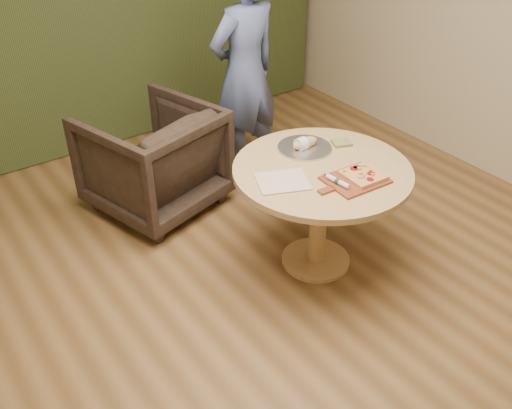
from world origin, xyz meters
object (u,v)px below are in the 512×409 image
object	(u,v)px
cutlery_roll	(338,181)
person_standing	(245,73)
bread_roll	(304,143)
armchair	(153,155)
serving_tray	(305,148)
pizza_paddle	(354,180)
flatbread_pizza	(363,175)
pedestal_table	(321,187)

from	to	relation	value
cutlery_roll	person_standing	xyz separation A→B (m)	(0.38, 1.51, 0.11)
bread_roll	cutlery_roll	bearing A→B (deg)	-105.08
armchair	cutlery_roll	bearing A→B (deg)	92.79
cutlery_roll	serving_tray	distance (m)	0.48
bread_roll	person_standing	bearing A→B (deg)	76.44
pizza_paddle	armchair	bearing A→B (deg)	114.82
flatbread_pizza	cutlery_roll	xyz separation A→B (m)	(-0.18, 0.03, 0.00)
serving_tray	pedestal_table	bearing A→B (deg)	-104.72
flatbread_pizza	pedestal_table	bearing A→B (deg)	114.75
serving_tray	flatbread_pizza	bearing A→B (deg)	-84.95
cutlery_roll	person_standing	size ratio (longest dim) A/B	0.11
pizza_paddle	serving_tray	distance (m)	0.49
pedestal_table	serving_tray	bearing A→B (deg)	75.28
pizza_paddle	serving_tray	size ratio (longest dim) A/B	1.27
bread_roll	person_standing	distance (m)	1.08
pizza_paddle	armchair	distance (m)	1.65
pedestal_table	pizza_paddle	bearing A→B (deg)	-78.86
pizza_paddle	armchair	size ratio (longest dim) A/B	0.50
pizza_paddle	person_standing	xyz separation A→B (m)	(0.26, 1.53, 0.13)
flatbread_pizza	person_standing	bearing A→B (deg)	82.63
cutlery_roll	bread_roll	world-z (taller)	bread_roll
pedestal_table	armchair	bearing A→B (deg)	113.66
pizza_paddle	armchair	world-z (taller)	armchair
pizza_paddle	flatbread_pizza	xyz separation A→B (m)	(0.07, -0.01, 0.02)
pedestal_table	bread_roll	world-z (taller)	bread_roll
cutlery_roll	bread_roll	bearing A→B (deg)	69.29
serving_tray	cutlery_roll	bearing A→B (deg)	-106.09
pizza_paddle	cutlery_roll	bearing A→B (deg)	171.74
person_standing	serving_tray	bearing A→B (deg)	70.44
pedestal_table	serving_tray	distance (m)	0.30
pedestal_table	cutlery_roll	size ratio (longest dim) A/B	5.63
person_standing	bread_roll	bearing A→B (deg)	69.98
bread_roll	flatbread_pizza	bearing A→B (deg)	-83.94
pedestal_table	pizza_paddle	size ratio (longest dim) A/B	2.48
flatbread_pizza	person_standing	world-z (taller)	person_standing
pizza_paddle	person_standing	bearing A→B (deg)	83.17
bread_roll	serving_tray	bearing A→B (deg)	0.00
pizza_paddle	cutlery_roll	size ratio (longest dim) A/B	2.27
serving_tray	person_standing	distance (m)	1.08
pedestal_table	pizza_paddle	xyz separation A→B (m)	(0.05, -0.23, 0.15)
pizza_paddle	bread_roll	xyz separation A→B (m)	(0.01, 0.49, 0.04)
pizza_paddle	cutlery_roll	world-z (taller)	cutlery_roll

